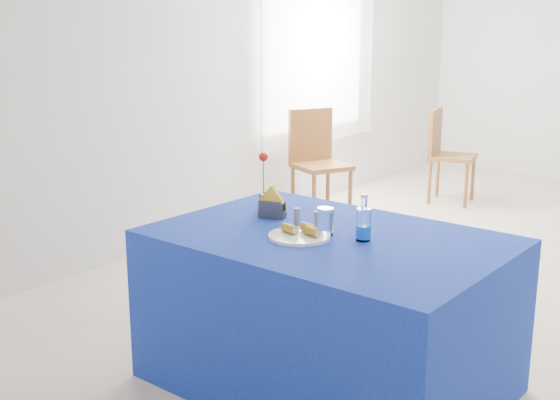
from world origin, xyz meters
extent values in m
plane|color=beige|center=(0.00, 0.00, 0.00)|extent=(7.00, 7.00, 0.00)
plane|color=silver|center=(0.00, -3.50, 1.40)|extent=(5.00, 0.00, 5.00)
plane|color=silver|center=(-2.50, 0.00, 1.40)|extent=(0.00, 7.00, 7.00)
cube|color=white|center=(-2.47, 0.80, 1.55)|extent=(0.04, 1.50, 1.60)
cube|color=white|center=(-2.40, 0.80, 1.55)|extent=(0.04, 1.75, 1.85)
cylinder|color=white|center=(-0.31, -2.26, 0.77)|extent=(0.29, 0.29, 0.01)
cylinder|color=white|center=(-0.24, -2.15, 0.82)|extent=(0.08, 0.08, 0.13)
cylinder|color=slate|center=(-0.45, -2.10, 0.80)|extent=(0.03, 0.03, 0.08)
cylinder|color=#5E5E63|center=(-0.34, -2.09, 0.80)|extent=(0.03, 0.03, 0.08)
cube|color=navy|center=(-0.23, -2.14, 0.38)|extent=(1.60, 1.10, 0.76)
cylinder|color=white|center=(-0.06, -2.11, 0.83)|extent=(0.07, 0.07, 0.15)
cylinder|color=blue|center=(-0.06, -2.11, 0.80)|extent=(0.07, 0.07, 0.06)
cylinder|color=silver|center=(-0.06, -2.11, 0.94)|extent=(0.03, 0.03, 0.05)
cylinder|color=white|center=(-0.06, -2.11, 0.97)|extent=(0.03, 0.03, 0.01)
cube|color=#3D3D42|center=(-0.63, -2.07, 0.78)|extent=(0.15, 0.09, 0.03)
cube|color=#37383C|center=(-0.62, -2.09, 0.81)|extent=(0.12, 0.04, 0.09)
cube|color=#37373C|center=(-0.64, -2.04, 0.81)|extent=(0.12, 0.04, 0.09)
cube|color=yellow|center=(-0.63, -2.07, 0.85)|extent=(0.15, 0.02, 0.15)
cylinder|color=#222327|center=(-0.81, -1.92, 0.80)|extent=(0.05, 0.05, 0.07)
cylinder|color=#1A6218|center=(-0.81, -1.92, 0.91)|extent=(0.01, 0.01, 0.22)
sphere|color=red|center=(-0.81, -1.92, 1.03)|extent=(0.05, 0.05, 0.05)
cylinder|color=brown|center=(-1.93, 0.07, 0.24)|extent=(0.04, 0.04, 0.47)
cylinder|color=brown|center=(-1.79, 0.42, 0.24)|extent=(0.04, 0.04, 0.47)
cylinder|color=brown|center=(-2.28, 0.22, 0.24)|extent=(0.04, 0.04, 0.47)
cylinder|color=brown|center=(-2.13, 0.57, 0.24)|extent=(0.04, 0.04, 0.47)
cube|color=brown|center=(-2.03, 0.32, 0.49)|extent=(0.58, 0.58, 0.04)
cube|color=brown|center=(-2.22, 0.40, 0.74)|extent=(0.21, 0.42, 0.48)
cylinder|color=brown|center=(-1.18, 1.52, 0.22)|extent=(0.04, 0.04, 0.44)
cylinder|color=brown|center=(-1.27, 1.86, 0.22)|extent=(0.04, 0.04, 0.44)
cylinder|color=brown|center=(-1.52, 1.43, 0.22)|extent=(0.04, 0.04, 0.44)
cylinder|color=brown|center=(-1.61, 1.78, 0.22)|extent=(0.04, 0.04, 0.44)
cube|color=brown|center=(-1.39, 1.65, 0.46)|extent=(0.50, 0.50, 0.04)
cube|color=brown|center=(-1.58, 1.60, 0.70)|extent=(0.14, 0.41, 0.45)
cylinder|color=gold|center=(-0.36, -2.27, 0.80)|extent=(0.08, 0.05, 0.04)
cylinder|color=beige|center=(-0.32, -2.28, 0.80)|extent=(0.01, 0.03, 0.03)
cylinder|color=gold|center=(-0.25, -2.24, 0.80)|extent=(0.08, 0.06, 0.04)
cylinder|color=beige|center=(-0.21, -2.25, 0.80)|extent=(0.01, 0.03, 0.03)
cylinder|color=gold|center=(-0.30, -2.20, 0.80)|extent=(0.08, 0.06, 0.04)
cylinder|color=beige|center=(-0.26, -2.21, 0.80)|extent=(0.01, 0.03, 0.03)
camera|label=1|loc=(1.56, -4.72, 1.70)|focal=45.00mm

